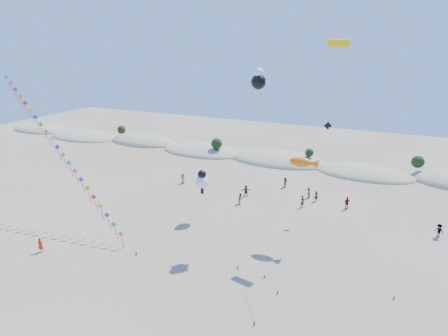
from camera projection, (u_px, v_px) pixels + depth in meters
ground at (125, 298)px, 32.84m from camera, size 160.00×160.00×0.00m
dune_ridge at (282, 161)px, 71.31m from camera, size 145.30×11.49×5.57m
kite_train at (58, 148)px, 45.39m from camera, size 26.01×7.29×18.02m
fish_kite at (304, 163)px, 39.97m from camera, size 3.10×11.21×9.76m
cartoon_kite_low at (202, 180)px, 46.27m from camera, size 9.34×9.50×6.56m
cartoon_kite_high at (259, 80)px, 39.11m from camera, size 5.22×9.26×18.94m
parafoil_kite at (337, 49)px, 37.39m from camera, size 3.04×18.27×21.74m
dark_kite at (343, 166)px, 42.09m from camera, size 9.92×15.66×12.17m
flyer_foreground at (41, 245)px, 39.92m from camera, size 0.70×0.58×1.64m
beachgoers at (294, 196)px, 52.82m from camera, size 36.91×10.08×1.75m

